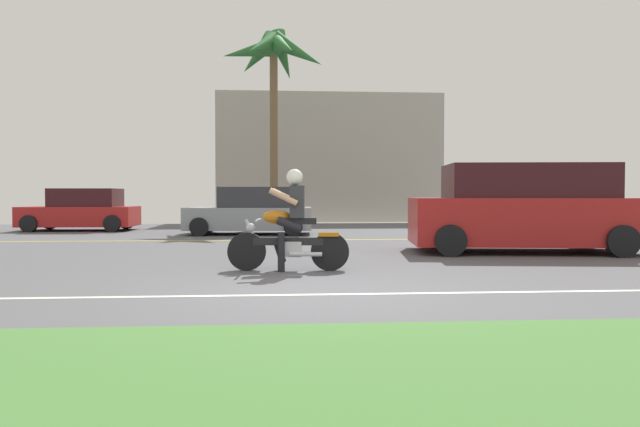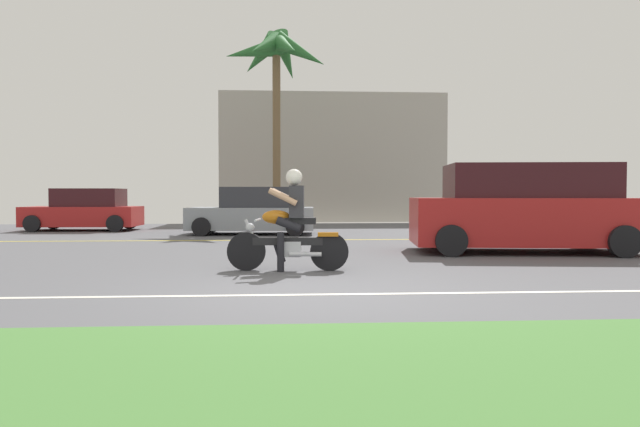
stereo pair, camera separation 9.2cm
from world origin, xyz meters
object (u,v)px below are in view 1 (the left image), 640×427
Objects in this scene: parked_car_0 at (82,211)px; parked_car_1 at (251,212)px; motorcyclist at (289,228)px; palm_tree_0 at (272,58)px; suv_nearby at (523,209)px.

parked_car_1 is (5.88, -2.33, 0.01)m from parked_car_0.
motorcyclist reaches higher than parked_car_1.
palm_tree_0 reaches higher than parked_car_1.
parked_car_0 is 6.33m from parked_car_1.
suv_nearby is 1.32× the size of parked_car_0.
parked_car_0 is at bearing 158.35° from parked_car_1.
palm_tree_0 is at bearing 11.83° from parked_car_0.
suv_nearby is (5.09, 2.78, 0.22)m from motorcyclist.
parked_car_1 is at bearing 133.87° from suv_nearby.
suv_nearby is at bearing -61.63° from palm_tree_0.
parked_car_0 is (-6.84, 11.41, -0.02)m from motorcyclist.
palm_tree_0 is at bearing 80.00° from parked_car_1.
motorcyclist is at bearing -88.62° from palm_tree_0.
palm_tree_0 is (0.65, 3.70, 5.61)m from parked_car_1.
motorcyclist is 0.40× the size of suv_nearby.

